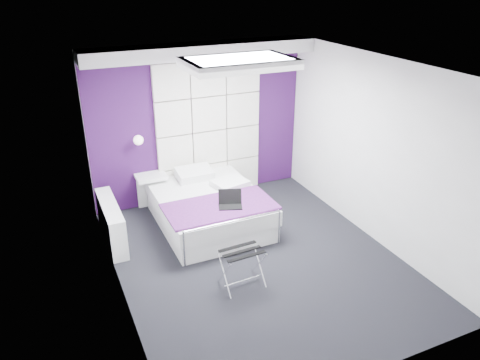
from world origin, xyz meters
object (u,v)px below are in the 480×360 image
object	(u,v)px
radiator	(111,223)
laptop	(229,202)
bed	(209,207)
nightstand	(151,176)
wall_lamp	(138,139)
luggage_rack	(242,268)

from	to	relation	value
radiator	laptop	bearing A→B (deg)	-21.36
bed	nightstand	xyz separation A→B (m)	(-0.66, 0.82, 0.31)
wall_lamp	laptop	distance (m)	1.78
radiator	wall_lamp	bearing A→B (deg)	49.90
laptop	radiator	bearing A→B (deg)	178.64
wall_lamp	bed	size ratio (longest dim) A/B	0.08
nightstand	laptop	bearing A→B (deg)	-59.46
bed	laptop	size ratio (longest dim) A/B	5.76
wall_lamp	luggage_rack	distance (m)	2.73
radiator	luggage_rack	distance (m)	2.13
luggage_rack	laptop	size ratio (longest dim) A/B	1.54
wall_lamp	radiator	bearing A→B (deg)	-130.10
radiator	laptop	distance (m)	1.71
nightstand	luggage_rack	xyz separation A→B (m)	(0.49, -2.43, -0.34)
wall_lamp	nightstand	distance (m)	0.65
nightstand	luggage_rack	world-z (taller)	nightstand
luggage_rack	laptop	distance (m)	1.18
luggage_rack	bed	bearing A→B (deg)	81.35
bed	nightstand	world-z (taller)	bed
bed	radiator	bearing A→B (deg)	175.85
bed	nightstand	distance (m)	1.10
wall_lamp	laptop	size ratio (longest dim) A/B	0.46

